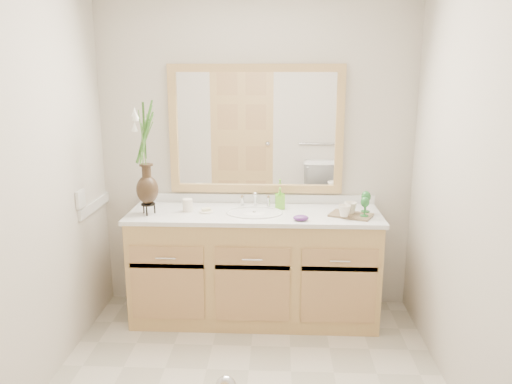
{
  "coord_description": "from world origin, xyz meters",
  "views": [
    {
      "loc": [
        0.17,
        -2.5,
        1.82
      ],
      "look_at": [
        0.03,
        0.65,
        1.07
      ],
      "focal_mm": 35.0,
      "sensor_mm": 36.0,
      "label": 1
    }
  ],
  "objects_px": {
    "tumbler": "(188,205)",
    "tray": "(351,215)",
    "soap_bottle": "(280,199)",
    "flower_vase": "(145,143)"
  },
  "relations": [
    {
      "from": "tumbler",
      "to": "tray",
      "type": "relative_size",
      "value": 0.33
    },
    {
      "from": "soap_bottle",
      "to": "tray",
      "type": "relative_size",
      "value": 0.5
    },
    {
      "from": "flower_vase",
      "to": "soap_bottle",
      "type": "height_order",
      "value": "flower_vase"
    },
    {
      "from": "soap_bottle",
      "to": "flower_vase",
      "type": "bearing_deg",
      "value": -170.88
    },
    {
      "from": "flower_vase",
      "to": "tumbler",
      "type": "relative_size",
      "value": 8.11
    },
    {
      "from": "soap_bottle",
      "to": "tray",
      "type": "bearing_deg",
      "value": -22.15
    },
    {
      "from": "soap_bottle",
      "to": "tray",
      "type": "distance_m",
      "value": 0.54
    },
    {
      "from": "tumbler",
      "to": "tray",
      "type": "xyz_separation_m",
      "value": [
        1.18,
        -0.07,
        -0.04
      ]
    },
    {
      "from": "tray",
      "to": "soap_bottle",
      "type": "bearing_deg",
      "value": -175.41
    },
    {
      "from": "flower_vase",
      "to": "tumbler",
      "type": "distance_m",
      "value": 0.55
    }
  ]
}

